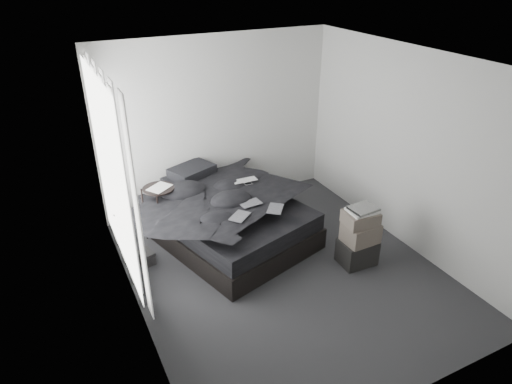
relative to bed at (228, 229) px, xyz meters
name	(u,v)px	position (x,y,z in m)	size (l,w,h in m)	color
floor	(284,271)	(0.33, -1.02, -0.15)	(3.60, 4.20, 0.01)	#2C2C2E
ceiling	(292,61)	(0.33, -1.02, 2.45)	(3.60, 4.20, 0.01)	white
wall_back	(217,124)	(0.33, 1.08, 1.15)	(3.60, 0.01, 2.60)	silver
wall_front	(425,285)	(0.33, -3.12, 1.15)	(3.60, 0.01, 2.60)	silver
wall_left	(128,214)	(-1.47, -1.02, 1.15)	(0.01, 4.20, 2.60)	silver
wall_right	(409,151)	(2.13, -1.02, 1.15)	(0.01, 4.20, 2.60)	silver
window_left	(111,174)	(-1.45, -0.12, 1.20)	(0.02, 2.00, 2.30)	white
curtain_left	(117,179)	(-1.40, -0.12, 1.13)	(0.06, 2.12, 2.48)	white
bed	(228,229)	(0.00, 0.00, 0.00)	(1.65, 2.18, 0.30)	black
mattress	(227,212)	(0.00, 0.00, 0.26)	(1.58, 2.11, 0.23)	black
duvet	(229,198)	(0.01, -0.05, 0.51)	(1.61, 1.86, 0.25)	black
pillow_lower	(188,181)	(-0.28, 0.80, 0.45)	(0.65, 0.44, 0.15)	black
pillow_upper	(192,171)	(-0.21, 0.80, 0.60)	(0.61, 0.42, 0.14)	black
laptop	(246,177)	(0.37, 0.16, 0.65)	(0.35, 0.22, 0.03)	silver
comic_a	(240,211)	(-0.09, -0.63, 0.64)	(0.27, 0.18, 0.01)	black
comic_b	(250,197)	(0.17, -0.39, 0.64)	(0.27, 0.18, 0.01)	black
comic_c	(275,202)	(0.39, -0.66, 0.65)	(0.27, 0.18, 0.01)	black
side_stand	(161,214)	(-0.81, 0.40, 0.24)	(0.42, 0.42, 0.78)	black
papers	(160,188)	(-0.80, 0.40, 0.64)	(0.30, 0.22, 0.02)	white
floor_books	(146,257)	(-1.18, -0.07, -0.07)	(0.16, 0.23, 0.16)	black
box_lower	(357,252)	(1.26, -1.28, 0.02)	(0.45, 0.35, 0.33)	black
box_mid	(361,233)	(1.27, -1.29, 0.31)	(0.42, 0.33, 0.25)	#5F554B
box_upper	(361,218)	(1.25, -1.28, 0.52)	(0.40, 0.32, 0.17)	#5F554B
art_book_white	(362,211)	(1.26, -1.28, 0.62)	(0.34, 0.27, 0.03)	silver
art_book_snake	(364,208)	(1.27, -1.29, 0.66)	(0.33, 0.26, 0.03)	silver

